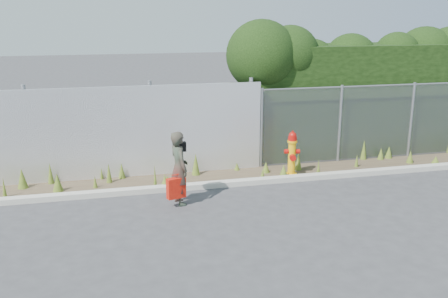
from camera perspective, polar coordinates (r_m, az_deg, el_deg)
name	(u,v)px	position (r m, az deg, el deg)	size (l,w,h in m)	color
ground	(255,216)	(9.89, 3.60, -7.60)	(80.00, 80.00, 0.00)	#38383A
curb	(233,183)	(11.49, 1.00, -3.91)	(16.00, 0.22, 0.12)	#ADAA9D
weed_strip	(234,171)	(12.14, 1.18, -2.50)	(16.00, 1.32, 0.55)	#473828
corrugated_fence	(85,135)	(12.03, -15.61, 1.59)	(8.50, 0.21, 2.30)	silver
chainlink_fence	(376,122)	(13.90, 16.99, 2.99)	(6.50, 0.07, 2.05)	gray
hedge	(362,80)	(14.62, 15.53, 7.61)	(7.85, 2.10, 3.69)	black
fire_hydrant	(292,154)	(12.14, 7.78, -0.59)	(0.38, 0.34, 1.12)	#FFB50D
woman	(179,168)	(10.26, -5.16, -2.18)	(0.56, 0.37, 1.54)	#0D563D
red_tote_bag	(176,188)	(10.21, -5.49, -4.45)	(0.39, 0.14, 0.50)	#B8110A
black_shoulder_bag	(179,147)	(10.33, -5.12, 0.26)	(0.27, 0.11, 0.20)	black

